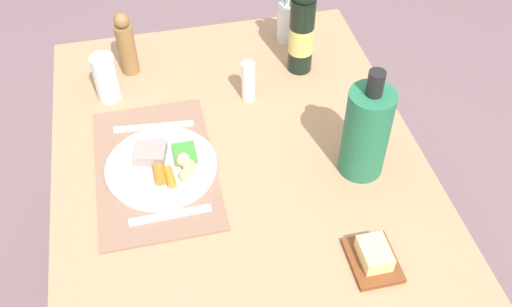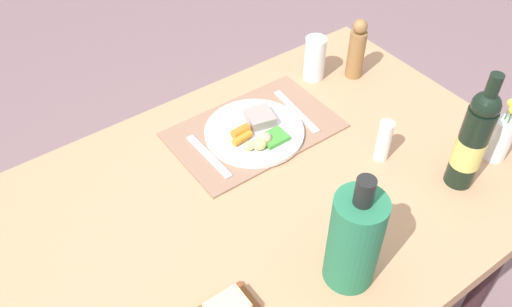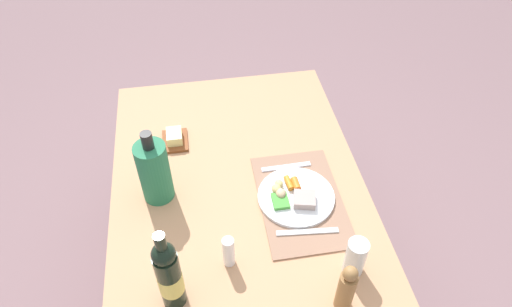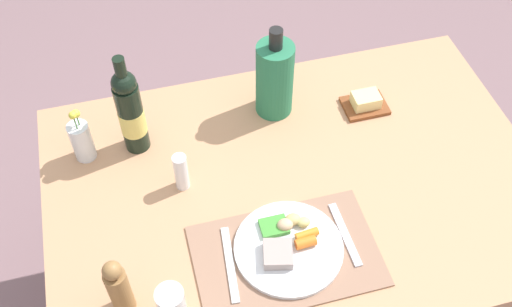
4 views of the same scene
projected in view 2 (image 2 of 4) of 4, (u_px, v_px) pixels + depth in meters
name	position (u px, v px, depth m)	size (l,w,h in m)	color
dining_table	(272.00, 207.00, 1.38)	(1.35, 0.92, 0.71)	tan
placemat	(254.00, 130.00, 1.50)	(0.46, 0.29, 0.01)	#936C55
dinner_plate	(256.00, 131.00, 1.47)	(0.27, 0.27, 0.04)	white
fork	(296.00, 111.00, 1.54)	(0.02, 0.21, 0.01)	silver
knife	(209.00, 156.00, 1.41)	(0.02, 0.19, 0.01)	silver
pepper_mill	(357.00, 50.00, 1.62)	(0.05, 0.05, 0.19)	olive
cooler_bottle	(355.00, 239.00, 1.08)	(0.11, 0.11, 0.30)	#26724C
salt_shaker	(384.00, 141.00, 1.38)	(0.04, 0.04, 0.12)	white
wine_bottle	(473.00, 140.00, 1.27)	(0.07, 0.07, 0.33)	black
water_tumbler	(314.00, 61.00, 1.63)	(0.06, 0.06, 0.14)	silver
flower_vase	(500.00, 138.00, 1.38)	(0.06, 0.06, 0.19)	silver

